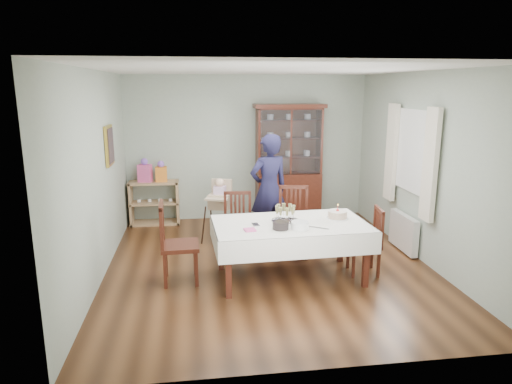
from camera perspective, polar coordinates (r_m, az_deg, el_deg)
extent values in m
plane|color=#593319|center=(6.59, 1.53, -9.10)|extent=(5.00, 5.00, 0.00)
plane|color=#9EAA99|center=(8.66, -1.10, 5.52)|extent=(4.50, 0.00, 4.50)
plane|color=#9EAA99|center=(6.26, -19.18, 1.86)|extent=(0.00, 5.00, 5.00)
plane|color=#9EAA99|center=(6.94, 20.29, 2.82)|extent=(0.00, 5.00, 5.00)
plane|color=white|center=(6.11, 1.69, 15.06)|extent=(5.00, 5.00, 0.00)
cube|color=#481C12|center=(5.95, 4.33, -4.25)|extent=(1.94, 1.13, 0.06)
cube|color=silver|center=(5.94, 4.34, -3.93)|extent=(2.05, 1.23, 0.01)
cube|color=#481C12|center=(8.71, 4.02, -0.49)|extent=(1.20, 0.45, 0.90)
cube|color=white|center=(8.34, 4.40, 6.23)|extent=(1.12, 0.01, 1.16)
cube|color=#481C12|center=(8.48, 4.20, 10.68)|extent=(1.30, 0.48, 0.07)
cube|color=tan|center=(8.70, -12.44, -3.73)|extent=(0.90, 0.38, 0.04)
cube|color=tan|center=(8.60, -12.56, -1.31)|extent=(0.90, 0.38, 0.03)
cube|color=tan|center=(8.51, -12.69, 1.17)|extent=(0.90, 0.38, 0.04)
cube|color=tan|center=(8.64, -15.34, -1.39)|extent=(0.04, 0.38, 0.80)
cube|color=tan|center=(8.57, -9.76, -1.22)|extent=(0.04, 0.38, 0.80)
cube|color=gold|center=(6.98, -17.88, 5.55)|extent=(0.04, 0.48, 0.58)
cube|color=white|center=(7.16, 19.09, 4.83)|extent=(0.04, 1.02, 1.22)
cube|color=silver|center=(6.60, 20.95, 3.16)|extent=(0.07, 0.30, 1.55)
cube|color=silver|center=(7.70, 16.58, 4.78)|extent=(0.07, 0.30, 1.55)
cube|color=white|center=(7.40, 17.95, -4.78)|extent=(0.10, 0.80, 0.55)
cube|color=#481C12|center=(6.76, -2.30, -4.58)|extent=(0.47, 0.47, 0.05)
cube|color=#481C12|center=(6.87, -2.33, -2.00)|extent=(0.41, 0.08, 0.51)
cube|color=#481C12|center=(6.82, 4.71, -4.15)|extent=(0.54, 0.54, 0.05)
cube|color=#481C12|center=(6.95, 4.70, -1.40)|extent=(0.44, 0.12, 0.55)
cube|color=#481C12|center=(5.99, -9.48, -6.66)|extent=(0.49, 0.49, 0.05)
cube|color=#481C12|center=(5.90, -11.69, -4.07)|extent=(0.06, 0.45, 0.56)
cube|color=#481C12|center=(6.36, 13.32, -6.31)|extent=(0.45, 0.45, 0.05)
cube|color=#481C12|center=(6.33, 15.07, -4.11)|extent=(0.08, 0.39, 0.48)
imported|color=black|center=(7.23, 1.61, 0.29)|extent=(0.75, 0.61, 1.78)
cube|color=tan|center=(7.46, -4.51, -1.14)|extent=(0.42, 0.39, 0.24)
cube|color=tan|center=(7.41, -4.54, 0.37)|extent=(0.34, 0.17, 0.28)
cube|color=tan|center=(7.44, -4.52, -0.54)|extent=(0.39, 0.27, 0.03)
cube|color=silver|center=(7.42, -4.54, 0.06)|extent=(0.22, 0.19, 0.18)
sphere|color=beige|center=(7.39, -4.55, 1.12)|extent=(0.15, 0.15, 0.15)
cylinder|color=silver|center=(5.99, 3.67, -3.66)|extent=(0.36, 0.36, 0.01)
torus|color=silver|center=(5.99, 3.67, -3.57)|extent=(0.36, 0.36, 0.01)
cylinder|color=white|center=(6.20, 10.13, -3.24)|extent=(0.29, 0.29, 0.02)
cylinder|color=brown|center=(6.19, 10.15, -2.77)|extent=(0.25, 0.25, 0.09)
cylinder|color=silver|center=(6.17, 10.17, -2.34)|extent=(0.25, 0.25, 0.01)
cylinder|color=#F24C4C|center=(6.16, 10.18, -1.95)|extent=(0.01, 0.01, 0.07)
sphere|color=yellow|center=(6.15, 10.20, -1.59)|extent=(0.02, 0.02, 0.02)
cylinder|color=black|center=(5.67, 3.09, -4.18)|extent=(0.25, 0.25, 0.10)
cylinder|color=white|center=(5.69, 5.51, -4.17)|extent=(0.23, 0.23, 0.10)
cube|color=#DD5193|center=(5.62, -0.77, -4.75)|extent=(0.15, 0.15, 0.02)
cube|color=silver|center=(5.76, 7.77, -4.44)|extent=(0.25, 0.18, 0.01)
cube|color=#DD5193|center=(8.47, -13.72, 2.29)|extent=(0.26, 0.20, 0.32)
sphere|color=#E533B2|center=(8.44, -13.79, 3.70)|extent=(0.13, 0.13, 0.13)
cube|color=orange|center=(8.45, -11.76, 2.20)|extent=(0.21, 0.15, 0.27)
sphere|color=#E533B2|center=(8.42, -11.82, 3.43)|extent=(0.12, 0.12, 0.12)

